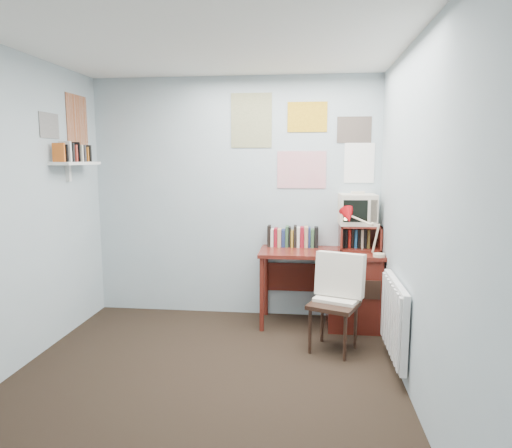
{
  "coord_description": "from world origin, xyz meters",
  "views": [
    {
      "loc": [
        0.76,
        -2.99,
        1.66
      ],
      "look_at": [
        0.31,
        1.0,
        1.09
      ],
      "focal_mm": 32.0,
      "sensor_mm": 36.0,
      "label": 1
    }
  ],
  "objects_px": {
    "desk": "(347,286)",
    "desk_lamp": "(380,236)",
    "tv_riser": "(360,237)",
    "crt_tv": "(357,208)",
    "wall_shelf": "(76,163)",
    "desk_chair": "(334,305)",
    "radiator": "(395,318)"
  },
  "relations": [
    {
      "from": "desk_lamp",
      "to": "wall_shelf",
      "type": "xyz_separation_m",
      "value": [
        -2.83,
        -0.16,
        0.66
      ]
    },
    {
      "from": "wall_shelf",
      "to": "desk_lamp",
      "type": "bearing_deg",
      "value": 3.23
    },
    {
      "from": "desk",
      "to": "desk_chair",
      "type": "distance_m",
      "value": 0.66
    },
    {
      "from": "desk_chair",
      "to": "tv_riser",
      "type": "bearing_deg",
      "value": 91.34
    },
    {
      "from": "radiator",
      "to": "desk_lamp",
      "type": "bearing_deg",
      "value": 92.07
    },
    {
      "from": "desk",
      "to": "desk_chair",
      "type": "height_order",
      "value": "desk_chair"
    },
    {
      "from": "crt_tv",
      "to": "wall_shelf",
      "type": "bearing_deg",
      "value": -171.88
    },
    {
      "from": "radiator",
      "to": "desk_chair",
      "type": "bearing_deg",
      "value": 147.11
    },
    {
      "from": "radiator",
      "to": "tv_riser",
      "type": "bearing_deg",
      "value": 99.28
    },
    {
      "from": "desk",
      "to": "desk_lamp",
      "type": "height_order",
      "value": "desk_lamp"
    },
    {
      "from": "desk_chair",
      "to": "crt_tv",
      "type": "distance_m",
      "value": 1.11
    },
    {
      "from": "desk_lamp",
      "to": "crt_tv",
      "type": "distance_m",
      "value": 0.45
    },
    {
      "from": "desk",
      "to": "desk_lamp",
      "type": "distance_m",
      "value": 0.65
    },
    {
      "from": "desk",
      "to": "wall_shelf",
      "type": "distance_m",
      "value": 2.87
    },
    {
      "from": "desk",
      "to": "tv_riser",
      "type": "distance_m",
      "value": 0.51
    },
    {
      "from": "desk_chair",
      "to": "tv_riser",
      "type": "relative_size",
      "value": 2.06
    },
    {
      "from": "crt_tv",
      "to": "wall_shelf",
      "type": "xyz_separation_m",
      "value": [
        -2.66,
        -0.51,
        0.44
      ]
    },
    {
      "from": "radiator",
      "to": "desk",
      "type": "bearing_deg",
      "value": 107.24
    },
    {
      "from": "crt_tv",
      "to": "tv_riser",
      "type": "bearing_deg",
      "value": -36.23
    },
    {
      "from": "desk",
      "to": "tv_riser",
      "type": "bearing_deg",
      "value": 42.96
    },
    {
      "from": "desk_lamp",
      "to": "crt_tv",
      "type": "bearing_deg",
      "value": 133.2
    },
    {
      "from": "desk_chair",
      "to": "wall_shelf",
      "type": "distance_m",
      "value": 2.7
    },
    {
      "from": "tv_riser",
      "to": "crt_tv",
      "type": "relative_size",
      "value": 1.14
    },
    {
      "from": "desk_lamp",
      "to": "radiator",
      "type": "bearing_deg",
      "value": -71.24
    },
    {
      "from": "desk_chair",
      "to": "wall_shelf",
      "type": "relative_size",
      "value": 1.33
    },
    {
      "from": "tv_riser",
      "to": "desk_lamp",
      "type": "bearing_deg",
      "value": -66.37
    },
    {
      "from": "desk",
      "to": "radiator",
      "type": "height_order",
      "value": "desk"
    },
    {
      "from": "desk",
      "to": "tv_riser",
      "type": "xyz_separation_m",
      "value": [
        0.12,
        0.11,
        0.48
      ]
    },
    {
      "from": "desk_chair",
      "to": "radiator",
      "type": "distance_m",
      "value": 0.55
    },
    {
      "from": "desk_lamp",
      "to": "tv_riser",
      "type": "bearing_deg",
      "value": 130.32
    },
    {
      "from": "desk_lamp",
      "to": "crt_tv",
      "type": "xyz_separation_m",
      "value": [
        -0.17,
        0.35,
        0.22
      ]
    },
    {
      "from": "desk_chair",
      "to": "tv_riser",
      "type": "height_order",
      "value": "tv_riser"
    }
  ]
}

